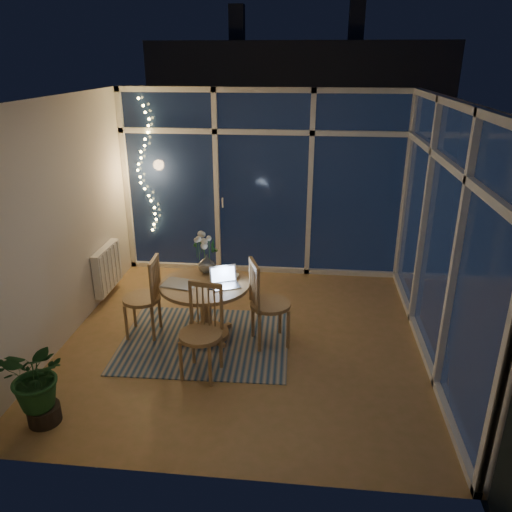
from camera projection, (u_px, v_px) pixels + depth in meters
name	position (u px, v px, depth m)	size (l,w,h in m)	color
floor	(246.00, 339.00, 5.63)	(4.00, 4.00, 0.00)	olive
ceiling	(244.00, 99.00, 4.66)	(4.00, 4.00, 0.00)	silver
wall_back	(263.00, 184.00, 6.99)	(4.00, 0.04, 2.60)	silver
wall_front	(207.00, 328.00, 3.30)	(4.00, 0.04, 2.60)	silver
wall_left	(60.00, 224.00, 5.34)	(0.04, 4.00, 2.60)	silver
wall_right	(445.00, 237.00, 4.95)	(0.04, 4.00, 2.60)	silver
window_wall_back	(263.00, 185.00, 6.95)	(4.00, 0.10, 2.60)	silver
window_wall_right	(441.00, 237.00, 4.95)	(0.10, 4.00, 2.60)	silver
radiator	(107.00, 268.00, 6.50)	(0.10, 0.70, 0.58)	white
fairy_lights	(145.00, 168.00, 6.96)	(0.24, 0.10, 1.85)	#EBC85E
garden_patio	(301.00, 215.00, 10.21)	(12.00, 6.00, 0.10)	black
garden_fence	(279.00, 163.00, 10.37)	(11.00, 0.08, 1.80)	#362013
neighbour_roof	(299.00, 89.00, 12.62)	(7.00, 3.00, 2.20)	#303339
garden_shrubs	(225.00, 212.00, 8.68)	(0.90, 0.90, 0.90)	black
rug	(205.00, 341.00, 5.59)	(1.85, 1.48, 0.01)	#B3A592
dining_table	(206.00, 310.00, 5.56)	(0.99, 0.99, 0.67)	#8F6240
chair_left	(141.00, 297.00, 5.56)	(0.44, 0.44, 0.95)	#8F6240
chair_right	(270.00, 302.00, 5.38)	(0.46, 0.46, 1.00)	#8F6240
chair_front	(200.00, 333.00, 4.83)	(0.44, 0.44, 0.96)	#8F6240
laptop	(225.00, 277.00, 5.31)	(0.29, 0.26, 0.22)	silver
flower_vase	(207.00, 264.00, 5.67)	(0.20, 0.20, 0.21)	silver
bowl	(233.00, 276.00, 5.56)	(0.15, 0.15, 0.04)	white
newspapers	(180.00, 283.00, 5.41)	(0.35, 0.27, 0.01)	beige
phone	(214.00, 288.00, 5.29)	(0.12, 0.06, 0.01)	black
potted_plant	(39.00, 385.00, 4.22)	(0.54, 0.47, 0.76)	#18431D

